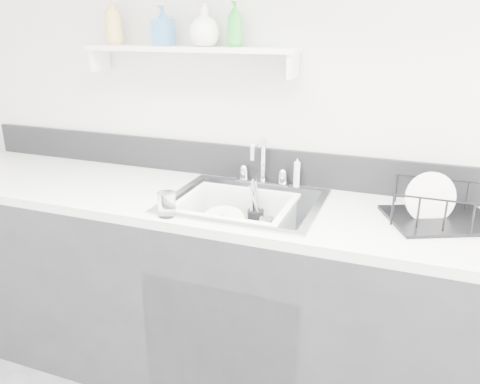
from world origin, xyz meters
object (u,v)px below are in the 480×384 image
at_px(counter_run, 244,296).
at_px(dish_rack, 444,204).
at_px(sink, 244,221).
at_px(wash_tub, 236,221).

height_order(counter_run, dish_rack, dish_rack).
xyz_separation_m(counter_run, sink, (0.00, 0.00, 0.37)).
bearing_deg(sink, counter_run, 0.00).
xyz_separation_m(wash_tub, dish_rack, (0.80, 0.10, 0.15)).
height_order(wash_tub, dish_rack, dish_rack).
bearing_deg(dish_rack, sink, 160.50).
bearing_deg(sink, dish_rack, 5.13).
xyz_separation_m(counter_run, wash_tub, (-0.03, -0.04, 0.38)).
bearing_deg(sink, wash_tub, -125.51).
bearing_deg(wash_tub, dish_rack, 7.51).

